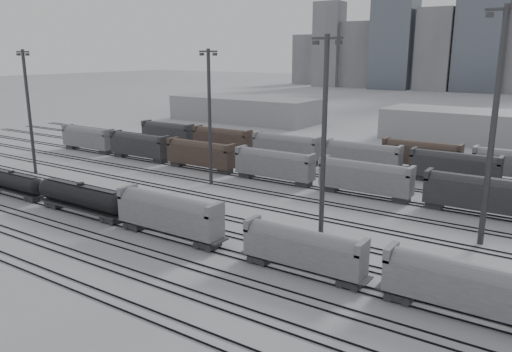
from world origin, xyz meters
The scene contains 15 objects.
ground centered at (0.00, 0.00, 0.00)m, with size 900.00×900.00×0.00m, color #B9B9BE.
tracks centered at (0.00, 17.50, 0.08)m, with size 220.00×71.50×0.16m.
tank_car_a centered at (-39.19, 1.00, 2.26)m, with size 15.81×2.64×3.91m.
tank_car_b centered at (-21.87, 1.00, 2.57)m, with size 17.97×3.00×4.44m.
hopper_car_a centered at (-5.07, 1.00, 3.34)m, with size 15.13×3.01×5.41m.
hopper_car_b centered at (13.67, 1.00, 2.95)m, with size 13.33×2.65×4.77m.
hopper_car_c centered at (29.47, 1.00, 3.10)m, with size 14.01×2.78×5.01m.
light_mast_a centered at (-50.31, 12.05, 12.21)m, with size 3.68×0.59×23.01m.
light_mast_b centered at (-17.19, 24.25, 12.24)m, with size 3.69×0.59×23.07m.
light_mast_c centered at (9.66, 13.23, 13.01)m, with size 3.93×0.63×24.53m.
light_mast_d centered at (27.42, 20.37, 14.60)m, with size 4.40×0.70×27.53m.
bg_string_near centered at (8.00, 32.00, 2.80)m, with size 151.00×3.00×5.60m.
bg_string_mid centered at (18.00, 48.00, 2.80)m, with size 151.00×3.00×5.60m.
warehouse_left centered at (-60.00, 95.00, 4.00)m, with size 50.00×18.00×8.00m, color gray.
warehouse_mid centered at (10.00, 95.00, 4.00)m, with size 40.00×18.00×8.00m, color gray.
Camera 1 is at (36.28, -41.59, 22.40)m, focal length 35.00 mm.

